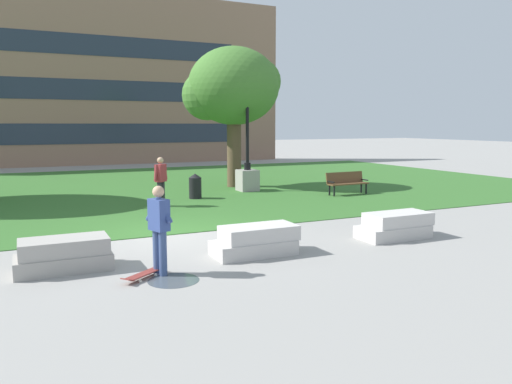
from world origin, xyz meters
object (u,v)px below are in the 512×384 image
concrete_block_center (64,255)px  park_bench_near_left (347,182)px  lamp_post_center (247,166)px  person_bystander_near_lawn (161,179)px  concrete_block_left (256,241)px  trash_bin (195,186)px  skateboard (143,274)px  concrete_block_right (395,226)px  person_skateboarder (159,225)px

concrete_block_center → park_bench_near_left: park_bench_near_left is taller
lamp_post_center → person_bystander_near_lawn: size_ratio=3.02×
concrete_block_left → trash_bin: (1.41, 8.47, 0.20)m
skateboard → park_bench_near_left: bearing=37.4°
concrete_block_right → person_bystander_near_lawn: 8.35m
park_bench_near_left → lamp_post_center: lamp_post_center is taller
person_skateboarder → skateboard: person_skateboarder is taller
person_skateboarder → trash_bin: 9.77m
concrete_block_right → concrete_block_center: bearing=176.0°
lamp_post_center → concrete_block_right: bearing=-91.6°
skateboard → lamp_post_center: size_ratio=0.18×
skateboard → lamp_post_center: (6.78, 10.33, 0.98)m
park_bench_near_left → lamp_post_center: size_ratio=0.35×
skateboard → trash_bin: (4.04, 9.14, 0.42)m
park_bench_near_left → trash_bin: (-5.94, 1.52, -0.04)m
concrete_block_center → concrete_block_left: 3.95m
park_bench_near_left → skateboard: bearing=-142.6°
person_skateboarder → park_bench_near_left: size_ratio=0.94×
concrete_block_center → lamp_post_center: (8.06, 9.15, 0.76)m
concrete_block_left → lamp_post_center: (4.14, 9.67, 0.76)m
concrete_block_right → trash_bin: bearing=106.2°
concrete_block_center → person_skateboarder: person_skateboarder is taller
concrete_block_center → trash_bin: bearing=56.2°
concrete_block_left → person_skateboarder: person_skateboarder is taller
concrete_block_left → park_bench_near_left: park_bench_near_left is taller
skateboard → lamp_post_center: bearing=56.7°
skateboard → concrete_block_center: bearing=137.2°
concrete_block_left → person_bystander_near_lawn: (-0.25, 7.20, 0.68)m
concrete_block_right → person_skateboarder: size_ratio=1.10×
person_skateboarder → trash_bin: person_skateboarder is taller
lamp_post_center → person_skateboarder: bearing=-122.2°
concrete_block_center → park_bench_near_left: (11.27, 6.43, 0.23)m
park_bench_near_left → trash_bin: 6.13m
concrete_block_left → park_bench_near_left: 10.12m
concrete_block_left → lamp_post_center: 10.54m
concrete_block_right → person_bystander_near_lawn: size_ratio=1.10×
concrete_block_right → person_bystander_near_lawn: (-4.13, 7.23, 0.68)m
skateboard → person_bystander_near_lawn: person_bystander_near_lawn is taller
concrete_block_center → concrete_block_left: bearing=-7.6°
concrete_block_left → person_bystander_near_lawn: bearing=92.0°
person_skateboarder → concrete_block_right: bearing=4.9°
park_bench_near_left → person_skateboarder: bearing=-142.1°
concrete_block_left → park_bench_near_left: (7.35, 6.95, 0.23)m
person_skateboarder → park_bench_near_left: person_skateboarder is taller
concrete_block_right → trash_bin: trash_bin is taller
concrete_block_center → person_bystander_near_lawn: person_bystander_near_lawn is taller
concrete_block_left → person_bystander_near_lawn: size_ratio=1.09×
concrete_block_left → trash_bin: bearing=80.6°
concrete_block_right → lamp_post_center: (0.27, 9.70, 0.76)m
lamp_post_center → trash_bin: 3.04m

